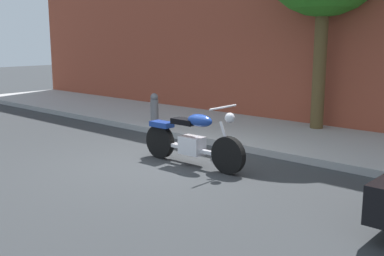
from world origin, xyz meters
The scene contains 4 objects.
ground_plane centered at (0.00, 0.00, 0.00)m, with size 60.00×60.00×0.00m, color #303335.
sidewalk centered at (0.00, 3.28, 0.07)m, with size 22.82×3.10×0.14m, color #A1A1A1.
motorcycle centered at (0.50, 0.32, 0.46)m, with size 2.25×0.70×1.14m.
fire_hydrant centered at (-2.47, 2.21, 0.46)m, with size 0.20×0.20×0.91m.
Camera 1 is at (5.87, -5.68, 2.25)m, focal length 43.25 mm.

